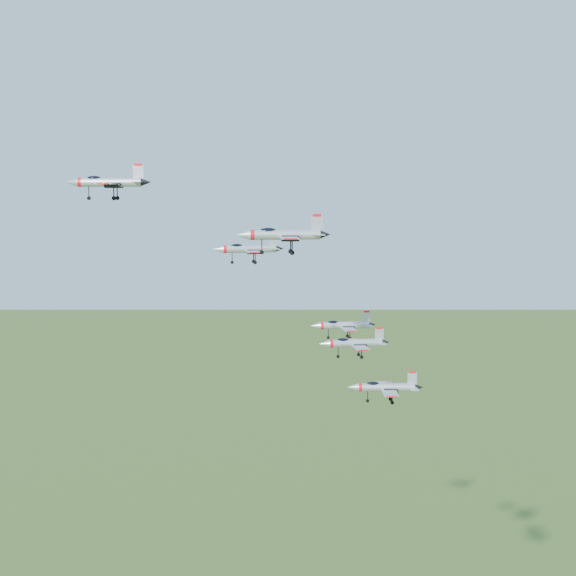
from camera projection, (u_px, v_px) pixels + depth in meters
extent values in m
cylinder|color=#B2B7BF|center=(110.00, 182.00, 128.62)|extent=(10.29, 3.60, 1.47)
cone|color=#B2B7BF|center=(72.00, 182.00, 128.66)|extent=(2.31, 1.87, 1.47)
cone|color=black|center=(146.00, 182.00, 128.57)|extent=(1.82, 1.56, 1.25)
ellipsoid|color=black|center=(94.00, 179.00, 128.57)|extent=(2.66, 1.56, 0.94)
cube|color=#B2B7BF|center=(106.00, 184.00, 125.50)|extent=(3.61, 5.43, 0.16)
cube|color=#B2B7BF|center=(115.00, 184.00, 131.80)|extent=(3.61, 5.43, 0.16)
cube|color=#B2B7BF|center=(138.00, 173.00, 128.40)|extent=(1.69, 0.49, 2.38)
cube|color=red|center=(138.00, 165.00, 128.25)|extent=(1.25, 0.42, 0.40)
cylinder|color=#B2B7BF|center=(250.00, 249.00, 117.76)|extent=(7.82, 1.38, 1.12)
cone|color=#B2B7BF|center=(218.00, 249.00, 116.96)|extent=(1.59, 1.18, 1.12)
cone|color=black|center=(280.00, 249.00, 118.53)|extent=(1.24, 1.00, 0.96)
ellipsoid|color=black|center=(237.00, 246.00, 117.39)|extent=(1.93, 0.87, 0.71)
cube|color=#B2B7BF|center=(253.00, 252.00, 115.45)|extent=(2.11, 3.87, 0.12)
cube|color=#B2B7BF|center=(249.00, 249.00, 120.19)|extent=(2.11, 3.87, 0.12)
cube|color=#B2B7BF|center=(273.00, 241.00, 118.23)|extent=(1.30, 0.15, 1.82)
cube|color=red|center=(273.00, 234.00, 118.11)|extent=(0.95, 0.15, 0.30)
cylinder|color=#B2B7BF|center=(285.00, 235.00, 105.21)|extent=(9.33, 2.37, 1.33)
cone|color=#B2B7BF|center=(243.00, 235.00, 104.70)|extent=(1.99, 1.53, 1.33)
cone|color=black|center=(325.00, 234.00, 105.71)|extent=(1.56, 1.29, 1.13)
ellipsoid|color=black|center=(268.00, 231.00, 104.94)|extent=(2.35, 1.21, 0.85)
cube|color=#B2B7BF|center=(289.00, 238.00, 102.42)|extent=(2.85, 4.75, 0.14)
cube|color=#B2B7BF|center=(285.00, 235.00, 108.10)|extent=(2.85, 4.75, 0.14)
cube|color=#B2B7BF|center=(317.00, 224.00, 105.44)|extent=(1.54, 0.30, 2.15)
cube|color=red|center=(317.00, 215.00, 105.30)|extent=(1.14, 0.27, 0.36)
cylinder|color=#B2B7BF|center=(344.00, 325.00, 132.36)|extent=(8.18, 1.78, 1.17)
cone|color=#B2B7BF|center=(315.00, 326.00, 131.73)|extent=(1.71, 1.29, 1.17)
cone|color=black|center=(372.00, 325.00, 132.97)|extent=(1.33, 1.09, 1.00)
ellipsoid|color=black|center=(333.00, 323.00, 132.05)|extent=(2.04, 0.99, 0.74)
cube|color=#B2B7BF|center=(349.00, 329.00, 129.93)|extent=(2.37, 4.11, 0.13)
cube|color=#B2B7BF|center=(342.00, 324.00, 134.90)|extent=(2.37, 4.11, 0.13)
cube|color=#B2B7BF|center=(366.00, 317.00, 132.70)|extent=(1.36, 0.21, 1.89)
cube|color=red|center=(366.00, 312.00, 132.58)|extent=(1.00, 0.20, 0.32)
cylinder|color=#B2B7BF|center=(356.00, 343.00, 117.28)|extent=(7.85, 1.61, 1.13)
cone|color=#B2B7BF|center=(324.00, 344.00, 116.61)|extent=(1.63, 1.22, 1.13)
cone|color=black|center=(385.00, 342.00, 117.92)|extent=(1.27, 1.03, 0.96)
ellipsoid|color=black|center=(343.00, 340.00, 116.95)|extent=(1.95, 0.93, 0.71)
cube|color=#B2B7BF|center=(361.00, 348.00, 114.94)|extent=(2.23, 3.93, 0.12)
cube|color=#B2B7BF|center=(353.00, 341.00, 119.71)|extent=(2.23, 3.93, 0.12)
cube|color=#B2B7BF|center=(379.00, 334.00, 117.64)|extent=(1.30, 0.18, 1.82)
cube|color=red|center=(379.00, 328.00, 117.53)|extent=(0.96, 0.18, 0.30)
cylinder|color=#B2B7BF|center=(386.00, 387.00, 125.63)|extent=(8.88, 3.05, 1.27)
cone|color=#B2B7BF|center=(353.00, 387.00, 125.63)|extent=(1.99, 1.61, 1.27)
cone|color=black|center=(419.00, 387.00, 125.63)|extent=(1.56, 1.34, 1.08)
ellipsoid|color=black|center=(373.00, 384.00, 125.57)|extent=(2.30, 1.34, 0.81)
cube|color=#B2B7BF|center=(390.00, 393.00, 122.94)|extent=(3.09, 4.68, 0.14)
cube|color=#B2B7BF|center=(386.00, 385.00, 128.38)|extent=(3.09, 4.68, 0.14)
cube|color=#B2B7BF|center=(412.00, 379.00, 125.47)|extent=(1.46, 0.42, 2.06)
cube|color=red|center=(412.00, 372.00, 125.34)|extent=(1.08, 0.36, 0.34)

